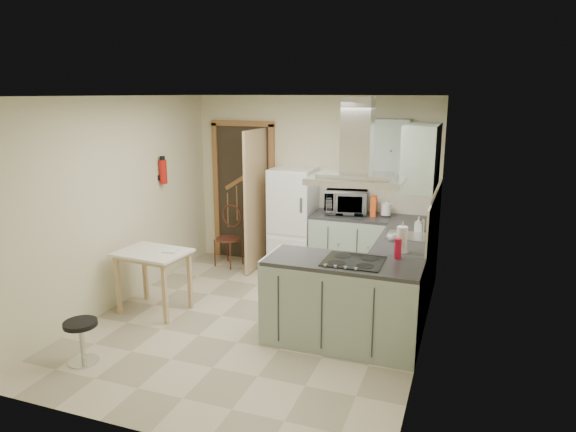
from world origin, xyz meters
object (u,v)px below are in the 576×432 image
at_px(stool, 82,342).
at_px(microwave, 346,202).
at_px(drop_leaf_table, 154,281).
at_px(extractor_hood, 356,180).
at_px(bentwood_chair, 228,239).
at_px(fridge, 293,220).
at_px(peninsula, 343,303).

bearing_deg(stool, microwave, 61.26).
bearing_deg(drop_leaf_table, extractor_hood, 3.65).
xyz_separation_m(stool, microwave, (1.78, 3.25, 0.85)).
xyz_separation_m(drop_leaf_table, stool, (0.03, -1.26, -0.16)).
xyz_separation_m(bentwood_chair, stool, (-0.05, -3.05, -0.20)).
bearing_deg(bentwood_chair, extractor_hood, -25.35).
bearing_deg(bentwood_chair, drop_leaf_table, -79.32).
bearing_deg(extractor_hood, fridge, 123.79).
bearing_deg(bentwood_chair, fridge, 21.70).
bearing_deg(peninsula, stool, -151.58).
bearing_deg(stool, drop_leaf_table, 91.35).
relative_size(peninsula, extractor_hood, 1.72).
relative_size(peninsula, drop_leaf_table, 1.96).
height_order(stool, microwave, microwave).
distance_m(peninsula, bentwood_chair, 2.86).
bearing_deg(microwave, drop_leaf_table, -142.65).
xyz_separation_m(bentwood_chair, microwave, (1.73, 0.20, 0.64)).
distance_m(fridge, microwave, 0.82).
relative_size(peninsula, stool, 3.66).
relative_size(extractor_hood, drop_leaf_table, 1.14).
height_order(extractor_hood, microwave, extractor_hood).
bearing_deg(fridge, drop_leaf_table, -118.54).
distance_m(fridge, extractor_hood, 2.57).
height_order(peninsula, bentwood_chair, peninsula).
height_order(peninsula, stool, peninsula).
distance_m(fridge, stool, 3.40).
bearing_deg(stool, extractor_hood, 27.39).
bearing_deg(peninsula, bentwood_chair, 140.16).
bearing_deg(extractor_hood, drop_leaf_table, 179.03).
height_order(extractor_hood, drop_leaf_table, extractor_hood).
distance_m(peninsula, extractor_hood, 1.27).
relative_size(bentwood_chair, stool, 1.96).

